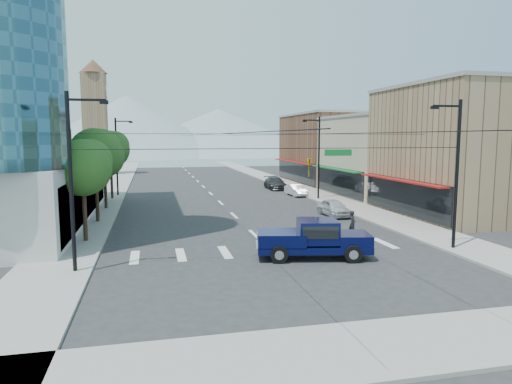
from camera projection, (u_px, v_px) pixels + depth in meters
ground at (277, 256)px, 26.25m from camera, size 160.00×160.00×0.00m
sidewalk_left at (114, 187)px, 62.27m from camera, size 4.00×120.00×0.15m
sidewalk_right at (283, 183)px, 67.61m from camera, size 4.00×120.00×0.15m
sidewalk_cross at (378, 348)px, 14.63m from camera, size 28.00×4.00×0.15m
shop_near at (468, 152)px, 39.71m from camera, size 12.00×14.00×11.00m
shop_mid at (387, 157)px, 53.38m from camera, size 12.00×14.00×9.00m
shop_far at (334, 149)px, 68.80m from camera, size 12.00×18.00×10.00m
clock_tower at (95, 115)px, 81.28m from camera, size 4.80×4.80×20.40m
mountain_left at (128, 125)px, 166.72m from camera, size 80.00×80.00×22.00m
mountain_right at (219, 132)px, 184.42m from camera, size 90.00×90.00×18.00m
tree_near at (85, 166)px, 29.08m from camera, size 3.65×3.64×6.71m
tree_midnear at (97, 153)px, 35.78m from camera, size 4.09×4.09×7.52m
tree_midfar at (106, 157)px, 42.63m from camera, size 3.65×3.64×6.71m
tree_far at (112, 148)px, 49.33m from camera, size 4.09×4.09×7.52m
signal_rig at (286, 177)px, 24.76m from camera, size 21.80×0.20×9.00m
lamp_pole_nw at (118, 153)px, 52.30m from camera, size 2.00×0.25×9.00m
lamp_pole_ne at (318, 154)px, 49.31m from camera, size 2.00×0.25×9.00m
pickup_truck at (313, 238)px, 25.73m from camera, size 6.77×3.52×2.18m
pedestrian at (353, 223)px, 31.46m from camera, size 0.58×0.74×1.78m
parked_car_near at (334, 208)px, 39.47m from camera, size 1.93×4.35×1.46m
parked_car_mid at (296, 190)px, 53.04m from camera, size 1.74×4.21×1.36m
parked_car_far at (275, 183)px, 59.84m from camera, size 2.29×5.43×1.57m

